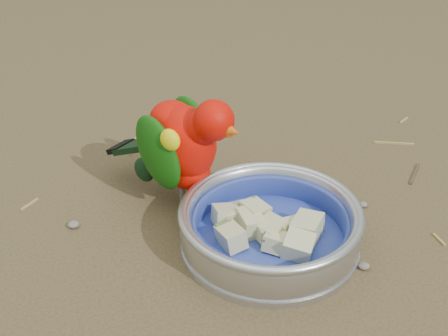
{
  "coord_description": "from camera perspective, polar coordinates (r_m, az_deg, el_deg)",
  "views": [
    {
      "loc": [
        -0.05,
        -0.56,
        0.53
      ],
      "look_at": [
        0.04,
        0.16,
        0.08
      ],
      "focal_mm": 50.0,
      "sensor_mm": 36.0,
      "label": 1
    }
  ],
  "objects": [
    {
      "name": "fruit_wedges",
      "position": [
        0.83,
        4.24,
        -5.47
      ],
      "size": [
        0.14,
        0.14,
        0.03
      ],
      "primitive_type": null,
      "color": "beige",
      "rests_on": "food_bowl"
    },
    {
      "name": "ground_debris",
      "position": [
        0.83,
        -0.77,
        -7.78
      ],
      "size": [
        0.9,
        0.8,
        0.01
      ],
      "primitive_type": null,
      "color": "#9E8545",
      "rests_on": "ground"
    },
    {
      "name": "lory_parrot",
      "position": [
        0.88,
        -3.66,
        1.47
      ],
      "size": [
        0.23,
        0.22,
        0.17
      ],
      "primitive_type": null,
      "rotation": [
        0.0,
        0.0,
        -2.34
      ],
      "color": "#C80C02",
      "rests_on": "ground"
    },
    {
      "name": "bowl_wall",
      "position": [
        0.82,
        4.26,
        -5.09
      ],
      "size": [
        0.24,
        0.24,
        0.04
      ],
      "primitive_type": null,
      "color": "#B2B2BA",
      "rests_on": "food_bowl"
    },
    {
      "name": "ground",
      "position": [
        0.77,
        -1.43,
        -11.53
      ],
      "size": [
        60.0,
        60.0,
        0.0
      ],
      "primitive_type": "plane",
      "color": "#4F4027"
    },
    {
      "name": "food_bowl",
      "position": [
        0.84,
        4.18,
        -6.72
      ],
      "size": [
        0.24,
        0.24,
        0.02
      ],
      "primitive_type": "cylinder",
      "color": "#B2B2BA",
      "rests_on": "ground"
    }
  ]
}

